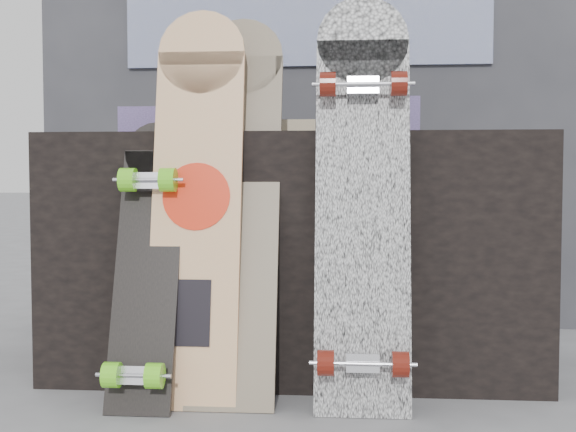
# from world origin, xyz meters

# --- Properties ---
(ground) EXTENTS (60.00, 60.00, 0.00)m
(ground) POSITION_xyz_m (0.00, 0.00, 0.00)
(ground) COLOR slate
(ground) RESTS_ON ground
(vendor_table) EXTENTS (1.60, 0.60, 0.80)m
(vendor_table) POSITION_xyz_m (0.00, 0.50, 0.40)
(vendor_table) COLOR black
(vendor_table) RESTS_ON ground
(booth) EXTENTS (2.40, 0.22, 2.20)m
(booth) POSITION_xyz_m (0.00, 1.35, 1.10)
(booth) COLOR #35353A
(booth) RESTS_ON ground
(merch_box_purple) EXTENTS (0.18, 0.12, 0.10)m
(merch_box_purple) POSITION_xyz_m (-0.51, 0.50, 0.85)
(merch_box_purple) COLOR #3A2F61
(merch_box_purple) RESTS_ON vendor_table
(merch_box_small) EXTENTS (0.14, 0.14, 0.12)m
(merch_box_small) POSITION_xyz_m (0.34, 0.45, 0.86)
(merch_box_small) COLOR #3A2F61
(merch_box_small) RESTS_ON vendor_table
(merch_box_flat) EXTENTS (0.22, 0.10, 0.06)m
(merch_box_flat) POSITION_xyz_m (-0.04, 0.58, 0.83)
(merch_box_flat) COLOR #D1B78C
(merch_box_flat) RESTS_ON vendor_table
(longboard_geisha) EXTENTS (0.27, 0.25, 1.17)m
(longboard_geisha) POSITION_xyz_m (-0.27, 0.15, 0.62)
(longboard_geisha) COLOR beige
(longboard_geisha) RESTS_ON ground
(longboard_celtic) EXTENTS (0.26, 0.34, 1.17)m
(longboard_celtic) POSITION_xyz_m (-0.15, 0.20, 0.62)
(longboard_celtic) COLOR tan
(longboard_celtic) RESTS_ON ground
(longboard_cascadia) EXTENTS (0.27, 0.29, 1.20)m
(longboard_cascadia) POSITION_xyz_m (0.22, 0.11, 0.62)
(longboard_cascadia) COLOR white
(longboard_cascadia) RESTS_ON ground
(skateboard_dark) EXTENTS (0.19, 0.33, 0.83)m
(skateboard_dark) POSITION_xyz_m (-0.40, 0.09, 0.42)
(skateboard_dark) COLOR black
(skateboard_dark) RESTS_ON ground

